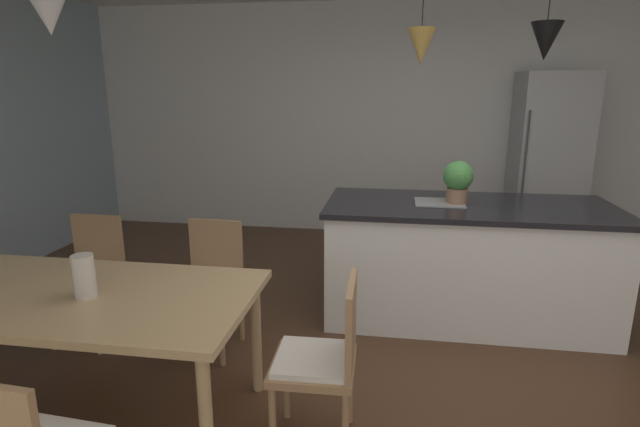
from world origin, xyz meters
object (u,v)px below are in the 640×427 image
(dining_table, at_px, (65,303))
(vase_on_dining_table, at_px, (84,276))
(potted_plant_on_island, at_px, (458,180))
(chair_far_left, at_px, (90,274))
(kitchen_island, at_px, (465,260))
(refrigerator, at_px, (547,163))
(chair_far_right, at_px, (209,282))
(chair_kitchen_end, at_px, (324,358))

(dining_table, distance_m, vase_on_dining_table, 0.24)
(potted_plant_on_island, bearing_deg, chair_far_left, -163.67)
(kitchen_island, xyz_separation_m, refrigerator, (1.06, 1.90, 0.49))
(chair_far_left, distance_m, chair_far_right, 0.88)
(dining_table, height_order, kitchen_island, kitchen_island)
(potted_plant_on_island, bearing_deg, chair_far_right, -155.90)
(refrigerator, bearing_deg, kitchen_island, -119.18)
(chair_far_left, distance_m, potted_plant_on_island, 2.72)
(potted_plant_on_island, distance_m, vase_on_dining_table, 2.55)
(kitchen_island, relative_size, vase_on_dining_table, 9.70)
(refrigerator, bearing_deg, chair_far_left, -144.45)
(chair_far_right, bearing_deg, vase_on_dining_table, -107.98)
(refrigerator, bearing_deg, vase_on_dining_table, -131.44)
(chair_far_right, bearing_deg, potted_plant_on_island, 24.10)
(vase_on_dining_table, bearing_deg, dining_table, 164.71)
(chair_kitchen_end, bearing_deg, refrigerator, 61.06)
(chair_kitchen_end, bearing_deg, chair_far_left, 154.91)
(chair_kitchen_end, relative_size, refrigerator, 0.46)
(chair_far_right, height_order, kitchen_island, kitchen_island)
(dining_table, relative_size, refrigerator, 1.02)
(potted_plant_on_island, bearing_deg, refrigerator, 58.65)
(chair_far_left, distance_m, chair_kitchen_end, 1.96)
(kitchen_island, relative_size, potted_plant_on_island, 6.59)
(chair_far_left, bearing_deg, refrigerator, 35.55)
(chair_far_right, height_order, refrigerator, refrigerator)
(refrigerator, xyz_separation_m, vase_on_dining_table, (-3.11, -3.52, -0.11))
(chair_kitchen_end, xyz_separation_m, chair_far_right, (-0.90, 0.83, 0.00))
(chair_far_left, height_order, vase_on_dining_table, vase_on_dining_table)
(chair_far_right, distance_m, potted_plant_on_island, 1.92)
(chair_far_right, xyz_separation_m, kitchen_island, (1.76, 0.75, -0.01))
(chair_far_right, bearing_deg, chair_far_left, 179.99)
(refrigerator, height_order, potted_plant_on_island, refrigerator)
(kitchen_island, distance_m, refrigerator, 2.23)
(dining_table, bearing_deg, kitchen_island, 35.63)
(refrigerator, relative_size, potted_plant_on_island, 5.93)
(chair_far_left, relative_size, potted_plant_on_island, 2.71)
(chair_far_left, bearing_deg, vase_on_dining_table, -55.95)
(chair_far_left, xyz_separation_m, kitchen_island, (2.64, 0.75, -0.01))
(kitchen_island, bearing_deg, dining_table, -144.37)
(chair_kitchen_end, distance_m, chair_far_right, 1.23)
(chair_far_left, relative_size, chair_kitchen_end, 1.00)
(chair_kitchen_end, height_order, vase_on_dining_table, vase_on_dining_table)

